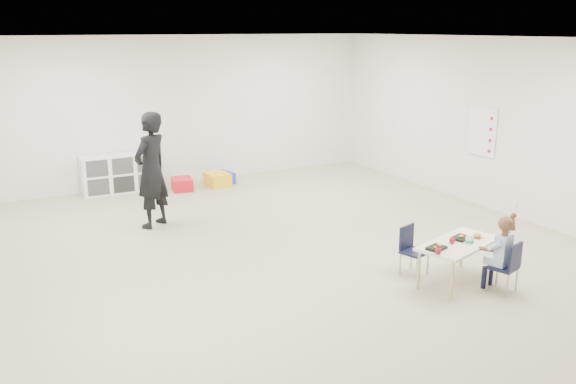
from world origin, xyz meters
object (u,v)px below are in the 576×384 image
child (505,252)px  cubby_shelf (121,173)px  table (457,262)px  adult (151,170)px  chair_near (503,266)px

child → cubby_shelf: child is taller
table → adult: bearing=106.9°
chair_near → adult: 5.12m
cubby_shelf → adult: size_ratio=0.80×
cubby_shelf → adult: bearing=-91.0°
table → cubby_shelf: 6.55m
child → table: bearing=106.9°
table → chair_near: size_ratio=2.01×
table → child: 0.56m
table → child: child is taller
table → adult: size_ratio=0.69×
chair_near → child: (0.00, 0.00, 0.17)m
cubby_shelf → adult: (-0.04, -2.26, 0.52)m
chair_near → cubby_shelf: size_ratio=0.43×
child → adult: (-2.86, 4.20, 0.40)m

